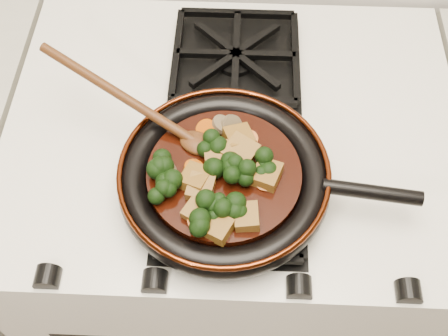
{
  "coord_description": "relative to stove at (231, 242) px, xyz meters",
  "views": [
    {
      "loc": [
        0.01,
        1.13,
        1.65
      ],
      "look_at": [
        -0.01,
        1.56,
        0.97
      ],
      "focal_mm": 45.0,
      "sensor_mm": 36.0,
      "label": 1
    }
  ],
  "objects": [
    {
      "name": "stove",
      "position": [
        0.0,
        0.0,
        0.0
      ],
      "size": [
        0.76,
        0.6,
        0.9
      ],
      "primitive_type": "cube",
      "color": "white",
      "rests_on": "ground"
    },
    {
      "name": "carrot_coin_4",
      "position": [
        0.05,
        -0.14,
        0.51
      ],
      "size": [
        0.03,
        0.03,
        0.02
      ],
      "primitive_type": "cylinder",
      "rotation": [
        0.31,
        -0.05,
        0.0
      ],
      "color": "#AC4504",
      "rests_on": "braising_sauce"
    },
    {
      "name": "broccoli_floret_1",
      "position": [
        0.01,
        -0.14,
        0.52
      ],
      "size": [
        0.08,
        0.08,
        0.07
      ],
      "primitive_type": null,
      "rotation": [
        0.18,
        -0.17,
        1.23
      ],
      "color": "black",
      "rests_on": "braising_sauce"
    },
    {
      "name": "broccoli_floret_3",
      "position": [
        -0.01,
        -0.13,
        0.52
      ],
      "size": [
        0.08,
        0.08,
        0.08
      ],
      "primitive_type": null,
      "rotation": [
        -0.23,
        -0.18,
        0.27
      ],
      "color": "black",
      "rests_on": "braising_sauce"
    },
    {
      "name": "carrot_coin_5",
      "position": [
        -0.1,
        -0.13,
        0.51
      ],
      "size": [
        0.03,
        0.03,
        0.02
      ],
      "primitive_type": "cylinder",
      "rotation": [
        0.3,
        0.26,
        0.0
      ],
      "color": "#AC4504",
      "rests_on": "braising_sauce"
    },
    {
      "name": "burner_grate_back",
      "position": [
        0.0,
        0.14,
        0.46
      ],
      "size": [
        0.23,
        0.23,
        0.03
      ],
      "primitive_type": null,
      "color": "black",
      "rests_on": "stove"
    },
    {
      "name": "tofu_cube_7",
      "position": [
        -0.02,
        -0.22,
        0.52
      ],
      "size": [
        0.05,
        0.05,
        0.02
      ],
      "primitive_type": "cube",
      "rotation": [
        0.0,
        0.08,
        2.66
      ],
      "color": "brown",
      "rests_on": "braising_sauce"
    },
    {
      "name": "tofu_cube_6",
      "position": [
        0.01,
        -0.1,
        0.52
      ],
      "size": [
        0.06,
        0.06,
        0.03
      ],
      "primitive_type": "cube",
      "rotation": [
        0.1,
        -0.07,
        1.03
      ],
      "color": "brown",
      "rests_on": "braising_sauce"
    },
    {
      "name": "carrot_coin_0",
      "position": [
        -0.04,
        -0.21,
        0.51
      ],
      "size": [
        0.03,
        0.03,
        0.01
      ],
      "primitive_type": "cylinder",
      "rotation": [
        0.12,
        -0.02,
        0.0
      ],
      "color": "#AC4504",
      "rests_on": "braising_sauce"
    },
    {
      "name": "burner_grate_front",
      "position": [
        0.0,
        -0.14,
        0.46
      ],
      "size": [
        0.23,
        0.23,
        0.03
      ],
      "primitive_type": null,
      "color": "black",
      "rests_on": "stove"
    },
    {
      "name": "broccoli_floret_5",
      "position": [
        -0.03,
        -0.1,
        0.52
      ],
      "size": [
        0.07,
        0.07,
        0.06
      ],
      "primitive_type": null,
      "rotation": [
        -0.08,
        0.19,
        1.46
      ],
      "color": "black",
      "rests_on": "braising_sauce"
    },
    {
      "name": "tofu_cube_3",
      "position": [
        0.02,
        -0.21,
        0.52
      ],
      "size": [
        0.04,
        0.04,
        0.03
      ],
      "primitive_type": "cube",
      "rotation": [
        -0.11,
        0.01,
        1.65
      ],
      "color": "brown",
      "rests_on": "braising_sauce"
    },
    {
      "name": "carrot_coin_3",
      "position": [
        -0.05,
        -0.13,
        0.51
      ],
      "size": [
        0.03,
        0.03,
        0.02
      ],
      "primitive_type": "cylinder",
      "rotation": [
        -0.06,
        0.26,
        0.0
      ],
      "color": "#AC4504",
      "rests_on": "braising_sauce"
    },
    {
      "name": "broccoli_floret_4",
      "position": [
        -0.03,
        -0.19,
        0.52
      ],
      "size": [
        0.08,
        0.08,
        0.07
      ],
      "primitive_type": null,
      "rotation": [
        -0.17,
        0.11,
        1.3
      ],
      "color": "black",
      "rests_on": "braising_sauce"
    },
    {
      "name": "braising_sauce",
      "position": [
        -0.01,
        -0.13,
        0.5
      ],
      "size": [
        0.23,
        0.23,
        0.02
      ],
      "primitive_type": "cylinder",
      "color": "black",
      "rests_on": "skillet"
    },
    {
      "name": "mushroom_slice_0",
      "position": [
        -0.0,
        -0.05,
        0.52
      ],
      "size": [
        0.04,
        0.04,
        0.03
      ],
      "primitive_type": "cylinder",
      "rotation": [
        0.89,
        0.0,
        0.62
      ],
      "color": "brown",
      "rests_on": "braising_sauce"
    },
    {
      "name": "broccoli_floret_6",
      "position": [
        -0.03,
        -0.22,
        0.52
      ],
      "size": [
        0.09,
        0.09,
        0.07
      ],
      "primitive_type": null,
      "rotation": [
        0.14,
        0.24,
        1.03
      ],
      "color": "black",
      "rests_on": "braising_sauce"
    },
    {
      "name": "broccoli_floret_2",
      "position": [
        0.04,
        -0.12,
        0.52
      ],
      "size": [
        0.07,
        0.07,
        0.06
      ],
      "primitive_type": null,
      "rotation": [
        -0.0,
        0.11,
        1.35
      ],
      "color": "black",
      "rests_on": "braising_sauce"
    },
    {
      "name": "mushroom_slice_3",
      "position": [
        -0.09,
        -0.14,
        0.52
      ],
      "size": [
        0.03,
        0.04,
        0.03
      ],
      "primitive_type": "cylinder",
      "rotation": [
        0.99,
        0.0,
        1.42
      ],
      "color": "brown",
      "rests_on": "braising_sauce"
    },
    {
      "name": "wooden_spoon",
      "position": [
        -0.12,
        -0.05,
        0.53
      ],
      "size": [
        0.16,
        0.1,
        0.28
      ],
      "rotation": [
        0.0,
        0.0,
        2.68
      ],
      "color": "#4A270F",
      "rests_on": "braising_sauce"
    },
    {
      "name": "tofu_cube_5",
      "position": [
        -0.05,
        -0.15,
        0.52
      ],
      "size": [
        0.05,
        0.05,
        0.03
      ],
      "primitive_type": "cube",
      "rotation": [
        -0.1,
        0.08,
        1.17
      ],
      "color": "brown",
      "rests_on": "braising_sauce"
    },
    {
      "name": "tofu_cube_0",
      "position": [
        0.05,
        -0.14,
        0.52
      ],
      "size": [
        0.05,
        0.05,
        0.03
      ],
      "primitive_type": "cube",
      "rotation": [
        -0.05,
        0.01,
        1.21
      ],
      "color": "brown",
      "rests_on": "braising_sauce"
    },
    {
      "name": "tofu_cube_4",
      "position": [
        -0.04,
        -0.16,
        0.52
      ],
      "size": [
        0.04,
        0.05,
        0.02
      ],
      "primitive_type": "cube",
      "rotation": [
        0.02,
        -0.06,
        1.38
      ],
      "color": "brown",
      "rests_on": "braising_sauce"
    },
    {
      "name": "tofu_cube_2",
      "position": [
        -0.04,
        -0.2,
        0.52
      ],
      "size": [
        0.05,
        0.05,
        0.02
      ],
      "primitive_type": "cube",
      "rotation": [
        -0.04,
        -0.06,
        1.05
      ],
      "color": "brown",
      "rests_on": "braising_sauce"
    },
    {
      "name": "carrot_coin_1",
      "position": [
        -0.04,
        -0.06,
        0.51
      ],
      "size": [
        0.03,
        0.03,
        0.02
      ],
      "primitive_type": "cylinder",
      "rotation": [
        0.2,
        -0.32,
        0.0
      ],
      "color": "#AC4504",
      "rests_on": "braising_sauce"
    },
    {
      "name": "tofu_cube_1",
      "position": [
        0.01,
        -0.07,
        0.52
      ],
      "size": [
        0.05,
        0.05,
        0.03
      ],
      "primitive_type": "cube",
      "rotation": [
        -0.09,
        0.11,
        0.38
      ],
      "color": "brown",
      "rests_on": "braising_sauce"
    },
    {
      "name": "mushroom_slice_1",
      "position": [
        -0.02,
        -0.05,
        0.52
      ],
      "size": [
        0.04,
        0.04,
        0.02
      ],
      "primitive_type": "cylinder",
      "rotation": [
        0.48,
        0.0,
        1.76
      ],
      "color": "brown",
      "rests_on": "braising_sauce"
    },
    {
      "name": "mushroom_slice_2",
      "position": [
        -0.09,
        -0.14,
        0.52
      ],
      "size": [
        0.05,
        0.05,
        0.02
      ],
      "primitive_type": "cylinder",
      "rotation": [
        0.45,
        0.0,
        2.26
      ],
      "color": "brown",
      "rests_on": "braising_sauce"
    },
    {
      "name": "skillet",
      "position": [
        -0.01,
        -0.13,
        0.49
      ],
      "size": [
        0.44,
        0.31,
        0.05
      ],
      "rotation": [
        0.0,
        0.0,
        -0.11
      ],
      "color": "black",
      "rests_on": "burner_grate_front"
    },
    {
      "name": "carrot_coin_2",
      "position": [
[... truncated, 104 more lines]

